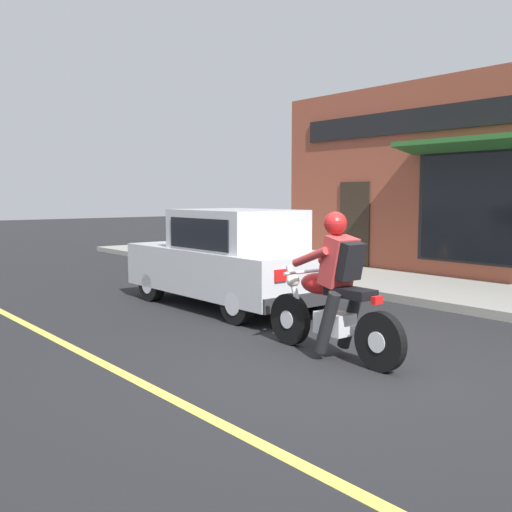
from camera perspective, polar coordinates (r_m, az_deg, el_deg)
ground_plane at (r=6.34m, az=7.92°, el=-10.71°), size 80.00×80.00×0.00m
sidewalk_curb at (r=11.87m, az=13.54°, el=-2.70°), size 2.60×22.00×0.14m
lane_stripe at (r=7.83m, az=-18.21°, el=-7.71°), size 0.12×19.80×0.01m
storefront_building at (r=12.75m, az=19.59°, el=6.89°), size 1.25×9.92×4.20m
motorcycle_with_rider at (r=6.67m, az=7.36°, el=-3.90°), size 0.56×2.02×1.62m
car_hatchback at (r=9.61m, az=-2.50°, el=-0.34°), size 1.67×3.79×1.57m
traffic_cone at (r=12.14m, az=7.99°, el=-0.68°), size 0.36×0.36×0.60m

